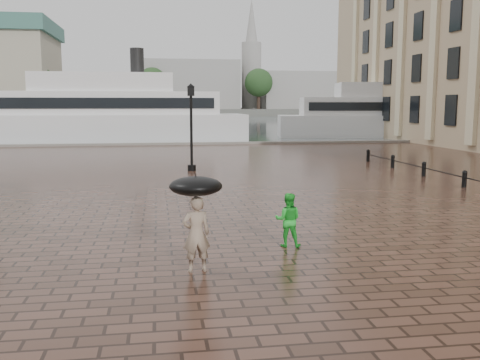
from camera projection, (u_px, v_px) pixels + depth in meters
The scene contains 13 objects.
ground at pixel (112, 238), 14.08m from camera, with size 300.00×300.00×0.00m, color #362218.
harbour_water at pixel (151, 122), 104.10m from camera, with size 240.00×240.00×0.00m, color #4A565A.
quay_edge at pixel (143, 145), 45.39m from camera, with size 80.00×0.60×0.30m, color slate.
far_shore at pixel (153, 112), 170.49m from camera, with size 300.00×60.00×2.00m, color #4C4C47.
distant_skyline at pixel (309, 85), 166.75m from camera, with size 102.50×22.00×33.00m.
far_trees at pixel (152, 82), 147.78m from camera, with size 188.00×8.00×13.50m.
bollard_row at pixel (464, 178), 22.48m from camera, with size 0.22×21.22×0.73m.
street_lamps at pixel (37, 126), 28.00m from camera, with size 15.44×12.44×4.40m.
adult_pedestrian at pixel (196, 234), 11.13m from camera, with size 0.59×0.38×1.61m, color gray.
child_pedestrian at pixel (288, 220), 13.13m from camera, with size 0.65×0.51×1.33m, color green.
ferry_near at pixel (104, 114), 49.57m from camera, with size 26.33×6.89×8.59m.
ferry_far at pixel (391, 115), 56.86m from camera, with size 24.37×9.47×7.79m.
umbrella at pixel (196, 186), 10.99m from camera, with size 1.10×1.10×1.12m.
Camera 1 is at (1.27, -14.08, 3.49)m, focal length 40.00 mm.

